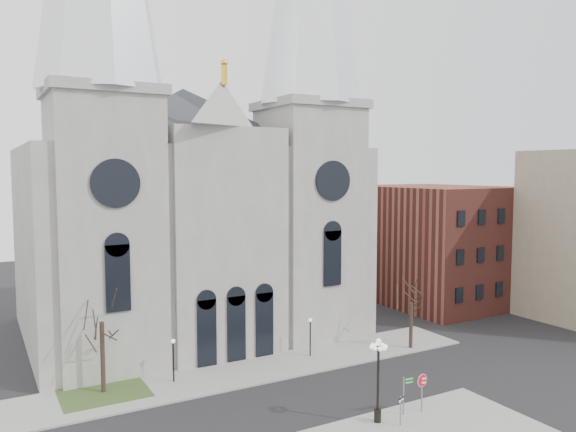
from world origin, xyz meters
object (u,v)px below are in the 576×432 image
stop_sign (422,384)px  one_way_sign (401,405)px  globe_lamp (378,370)px  street_name_sign (405,393)px

stop_sign → one_way_sign: bearing=-144.0°
globe_lamp → street_name_sign: globe_lamp is taller
one_way_sign → globe_lamp: bearing=107.5°
globe_lamp → one_way_sign: size_ratio=2.89×
one_way_sign → street_name_sign: 1.71m
stop_sign → street_name_sign: (-1.28, 0.22, -0.37)m
stop_sign → street_name_sign: 1.35m
one_way_sign → street_name_sign: size_ratio=0.75×
one_way_sign → street_name_sign: bearing=18.5°
globe_lamp → street_name_sign: (2.20, 0.02, -1.92)m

